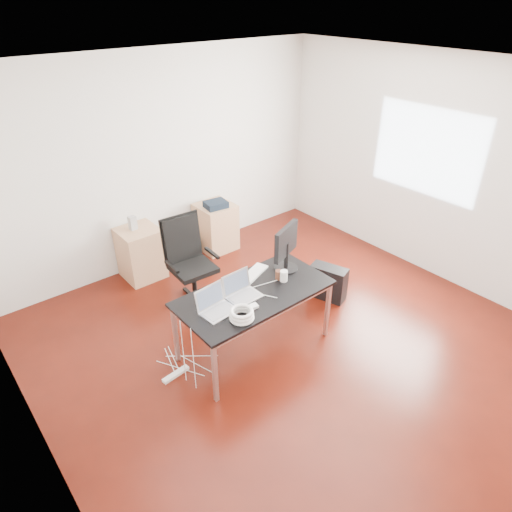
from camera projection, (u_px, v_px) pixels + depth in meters
room_shell at (295, 228)px, 4.37m from camera, size 5.00×5.00×5.00m
desk at (254, 296)px, 4.64m from camera, size 1.60×0.80×0.73m
office_chair at (189, 258)px, 5.44m from camera, size 0.51×0.53×1.08m
filing_cabinet_left at (141, 253)px, 6.04m from camera, size 0.50×0.50×0.70m
filing_cabinet_right at (216, 227)px, 6.70m from camera, size 0.50×0.50×0.70m
pc_tower at (328, 282)px, 5.67m from camera, size 0.34×0.49×0.44m
wastebasket at (190, 248)px, 6.58m from camera, size 0.30×0.30×0.28m
power_strip at (176, 374)px, 4.61m from camera, size 0.30×0.09×0.04m
laptop_left at (216, 306)px, 4.32m from camera, size 0.35×0.28×0.23m
laptop_right at (242, 291)px, 4.53m from camera, size 0.34×0.26×0.23m
monitor at (286, 246)px, 4.86m from camera, size 0.44×0.26×0.51m
keyboard at (253, 274)px, 4.88m from camera, size 0.46×0.29×0.02m
cup_white at (284, 276)px, 4.76m from camera, size 0.09×0.09×0.12m
cup_brown at (279, 275)px, 4.80m from camera, size 0.09×0.09×0.10m
cable_coil at (242, 315)px, 4.21m from camera, size 0.24×0.24×0.11m
power_adapter at (254, 306)px, 4.39m from camera, size 0.08×0.08×0.03m
speaker at (133, 223)px, 5.83m from camera, size 0.10×0.09×0.18m
navy_garment at (216, 204)px, 6.43m from camera, size 0.33×0.28×0.09m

